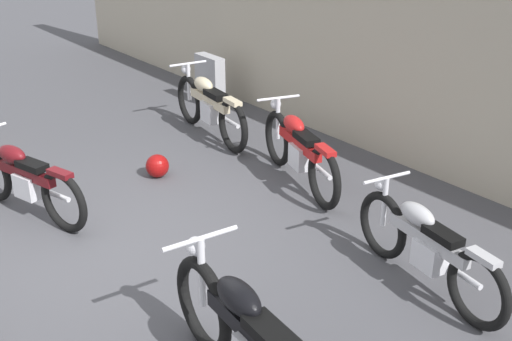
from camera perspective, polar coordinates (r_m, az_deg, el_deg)
The scene contains 8 objects.
ground_plane at distance 6.72m, azimuth -13.10°, elevation -6.60°, with size 40.00×40.00×0.00m, color #47474C.
building_wall at distance 8.59m, azimuth 12.34°, elevation 11.01°, with size 18.00×0.30×3.01m, color #B2A893.
stone_marker at distance 10.80m, azimuth -4.20°, elevation 8.15°, with size 0.65×0.20×0.85m, color #9E9EA3.
helmet at distance 8.11m, azimuth -8.95°, elevation 0.41°, with size 0.30×0.30×0.30m, color maroon.
motorcycle_cream at distance 9.31m, azimuth -4.26°, elevation 5.85°, with size 2.17×0.61×0.98m.
motorcycle_maroon at distance 7.42m, azimuth -20.31°, elevation -0.75°, with size 1.94×0.78×0.90m.
motorcycle_silver at distance 5.90m, azimuth 15.16°, elevation -6.68°, with size 1.93×0.60×0.87m.
motorcycle_red at distance 7.72m, azimuth 3.91°, elevation 1.88°, with size 2.04×0.83×0.94m.
Camera 1 is at (5.38, -2.25, 3.33)m, focal length 44.05 mm.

